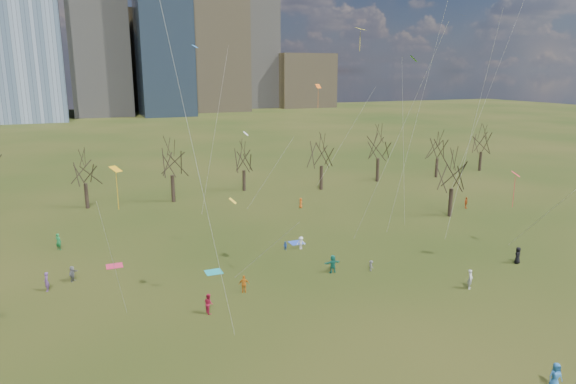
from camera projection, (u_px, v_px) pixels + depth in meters
name	position (u px, v px, depth m)	size (l,w,h in m)	color
ground	(342.00, 303.00, 43.24)	(500.00, 500.00, 0.00)	black
downtown_skyline	(109.00, 24.00, 222.96)	(212.50, 78.00, 118.00)	slate
bare_tree_row	(222.00, 161.00, 75.30)	(113.04, 29.80, 9.50)	black
blanket_teal	(214.00, 272.00, 49.86)	(1.60, 1.50, 0.03)	teal
blanket_navy	(297.00, 243.00, 58.39)	(1.60, 1.50, 0.03)	blue
blanket_crimson	(114.00, 266.00, 51.40)	(1.60, 1.50, 0.03)	#C7274A
person_0	(556.00, 376.00, 31.35)	(0.86, 0.56, 1.75)	#296BB2
person_1	(470.00, 279.00, 45.90)	(0.66, 0.43, 1.80)	silver
person_2	(209.00, 303.00, 41.25)	(0.81, 0.63, 1.67)	#A31734
person_3	(371.00, 266.00, 50.08)	(0.69, 0.39, 1.06)	slate
person_4	(244.00, 284.00, 45.05)	(0.95, 0.39, 1.62)	orange
person_5	(333.00, 264.00, 49.55)	(1.66, 0.53, 1.79)	#19725F
person_6	(518.00, 255.00, 51.93)	(0.85, 0.55, 1.73)	black
person_7	(46.00, 282.00, 45.40)	(0.64, 0.42, 1.75)	#684386
person_8	(285.00, 246.00, 55.86)	(0.47, 0.36, 0.96)	#2851AD
person_9	(301.00, 243.00, 56.20)	(0.92, 0.53, 1.42)	silver
person_10	(466.00, 203.00, 72.84)	(0.97, 0.40, 1.65)	#C04F1B
person_11	(72.00, 274.00, 47.56)	(1.38, 0.44, 1.49)	slate
person_12	(301.00, 203.00, 73.12)	(0.71, 0.46, 1.45)	orange
person_13	(58.00, 242.00, 55.90)	(0.68, 0.45, 1.87)	#1B7C3B
kites_airborne	(328.00, 121.00, 49.66)	(71.79, 49.10, 32.38)	#F1AB14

